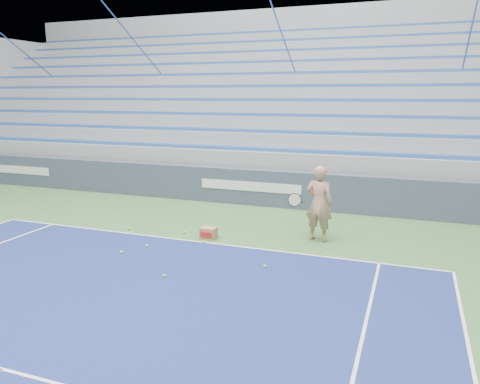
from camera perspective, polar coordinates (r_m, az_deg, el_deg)
name	(u,v)px	position (r m, az deg, el deg)	size (l,w,h in m)	color
sponsor_barrier	(252,187)	(14.38, 1.42, 0.61)	(30.00, 0.32, 1.10)	#394257
bleachers	(297,119)	(19.63, 6.96, 8.85)	(31.00, 9.15, 7.30)	#94979C
tennis_player	(319,204)	(10.91, 9.58, -1.39)	(0.96, 0.88, 1.77)	tan
ball_box	(208,233)	(11.10, -3.87, -5.02)	(0.37, 0.29, 0.27)	#9D6D4C
tennis_ball_0	(265,266)	(9.32, 3.05, -9.03)	(0.07, 0.07, 0.07)	#C3DA2C
tennis_ball_1	(165,276)	(8.96, -9.19, -10.06)	(0.07, 0.07, 0.07)	#C3DA2C
tennis_ball_2	(205,242)	(10.83, -4.35, -6.04)	(0.07, 0.07, 0.07)	#C3DA2C
tennis_ball_3	(122,252)	(10.41, -14.23, -7.12)	(0.07, 0.07, 0.07)	#C3DA2C
tennis_ball_4	(184,232)	(11.58, -6.80, -4.90)	(0.07, 0.07, 0.07)	#C3DA2C
tennis_ball_5	(147,246)	(10.69, -11.29, -6.47)	(0.07, 0.07, 0.07)	#C3DA2C
tennis_ball_6	(129,229)	(12.14, -13.40, -4.36)	(0.07, 0.07, 0.07)	#C3DA2C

